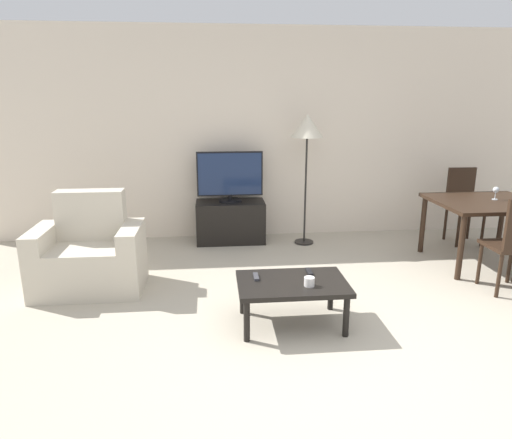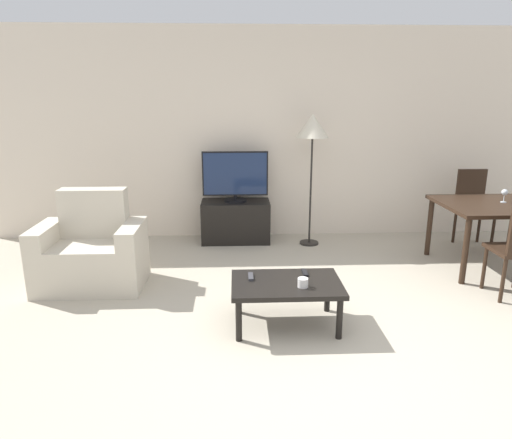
% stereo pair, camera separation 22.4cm
% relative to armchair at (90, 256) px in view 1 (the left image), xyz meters
% --- Properties ---
extents(ground_plane, '(18.00, 18.00, 0.00)m').
position_rel_armchair_xyz_m(ground_plane, '(2.08, -1.55, -0.33)').
color(ground_plane, '#B2A893').
extents(wall_back, '(7.74, 0.06, 2.70)m').
position_rel_armchair_xyz_m(wall_back, '(2.08, 1.68, 1.02)').
color(wall_back, beige).
rests_on(wall_back, ground_plane).
extents(armchair, '(1.02, 0.67, 0.95)m').
position_rel_armchair_xyz_m(armchair, '(0.00, 0.00, 0.00)').
color(armchair, beige).
rests_on(armchair, ground_plane).
extents(tv_stand, '(0.88, 0.45, 0.53)m').
position_rel_armchair_xyz_m(tv_stand, '(1.43, 1.38, -0.07)').
color(tv_stand, black).
rests_on(tv_stand, ground_plane).
extents(tv, '(0.83, 0.29, 0.64)m').
position_rel_armchair_xyz_m(tv, '(1.43, 1.38, 0.52)').
color(tv, black).
rests_on(tv, tv_stand).
extents(coffee_table, '(0.90, 0.59, 0.38)m').
position_rel_armchair_xyz_m(coffee_table, '(1.84, -0.92, 0.00)').
color(coffee_table, black).
rests_on(coffee_table, ground_plane).
extents(dining_table, '(1.12, 0.99, 0.73)m').
position_rel_armchair_xyz_m(dining_table, '(4.23, 0.30, 0.31)').
color(dining_table, black).
rests_on(dining_table, ground_plane).
extents(dining_chair_far, '(0.40, 0.40, 0.96)m').
position_rel_armchair_xyz_m(dining_chair_far, '(4.42, 1.11, 0.20)').
color(dining_chair_far, black).
rests_on(dining_chair_far, ground_plane).
extents(floor_lamp, '(0.40, 0.40, 1.64)m').
position_rel_armchair_xyz_m(floor_lamp, '(2.38, 1.22, 1.11)').
color(floor_lamp, black).
rests_on(floor_lamp, ground_plane).
extents(remote_primary, '(0.04, 0.15, 0.02)m').
position_rel_armchair_xyz_m(remote_primary, '(2.02, -0.75, 0.06)').
color(remote_primary, black).
rests_on(remote_primary, coffee_table).
extents(remote_secondary, '(0.04, 0.15, 0.02)m').
position_rel_armchair_xyz_m(remote_secondary, '(1.56, -0.82, 0.06)').
color(remote_secondary, '#38383D').
rests_on(remote_secondary, coffee_table).
extents(cup_white_near, '(0.08, 0.08, 0.07)m').
position_rel_armchair_xyz_m(cup_white_near, '(1.96, -1.03, 0.09)').
color(cup_white_near, white).
rests_on(cup_white_near, coffee_table).
extents(wine_glass_left, '(0.07, 0.07, 0.15)m').
position_rel_armchair_xyz_m(wine_glass_left, '(4.35, 0.35, 0.50)').
color(wine_glass_left, silver).
rests_on(wine_glass_left, dining_table).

